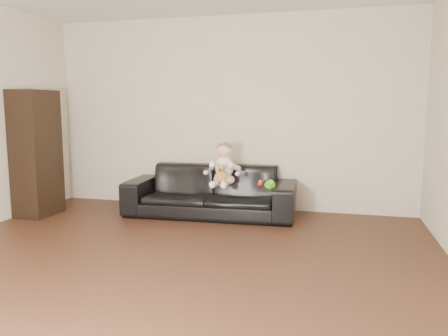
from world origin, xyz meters
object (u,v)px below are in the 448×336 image
(baby, at_px, (224,167))
(toy_green, at_px, (270,185))
(cabinet, at_px, (36,153))
(toy_rattle, at_px, (260,184))
(toy_blue_disc, at_px, (275,188))
(sofa, at_px, (211,191))
(teddy_bear, at_px, (221,173))

(baby, bearing_deg, toy_green, -7.67)
(cabinet, xyz_separation_m, toy_rattle, (2.83, 0.43, -0.35))
(baby, relative_size, toy_rattle, 7.26)
(cabinet, distance_m, toy_green, 3.00)
(toy_rattle, bearing_deg, cabinet, -171.38)
(cabinet, xyz_separation_m, toy_blue_disc, (3.02, 0.40, -0.38))
(baby, bearing_deg, sofa, 152.60)
(toy_rattle, bearing_deg, baby, -178.87)
(cabinet, bearing_deg, teddy_bear, 7.02)
(toy_rattle, bearing_deg, teddy_bear, -158.95)
(sofa, xyz_separation_m, baby, (0.21, -0.12, 0.34))
(cabinet, bearing_deg, toy_blue_disc, 8.41)
(toy_green, height_order, toy_rattle, toy_green)
(teddy_bear, relative_size, toy_blue_disc, 2.50)
(toy_rattle, xyz_separation_m, toy_blue_disc, (0.18, -0.03, -0.03))
(sofa, bearing_deg, cabinet, -168.68)
(baby, relative_size, toy_green, 3.35)
(sofa, relative_size, toy_blue_disc, 23.99)
(teddy_bear, bearing_deg, toy_green, 9.73)
(baby, height_order, toy_green, baby)
(sofa, height_order, toy_blue_disc, sofa)
(sofa, distance_m, toy_blue_disc, 0.87)
(baby, distance_m, toy_blue_disc, 0.68)
(baby, distance_m, toy_rattle, 0.50)
(toy_rattle, relative_size, toy_blue_disc, 0.82)
(toy_green, bearing_deg, sofa, 164.10)
(teddy_bear, xyz_separation_m, toy_rattle, (0.45, 0.17, -0.14))
(cabinet, bearing_deg, sofa, 14.85)
(cabinet, xyz_separation_m, teddy_bear, (2.38, 0.26, -0.21))
(teddy_bear, height_order, toy_rattle, teddy_bear)
(teddy_bear, distance_m, toy_blue_disc, 0.67)
(teddy_bear, bearing_deg, baby, 97.95)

